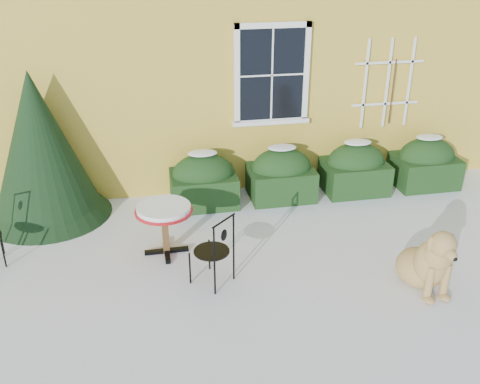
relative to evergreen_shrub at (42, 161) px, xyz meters
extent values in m
plane|color=white|center=(2.73, -2.61, -0.92)|extent=(80.00, 80.00, 0.00)
cube|color=black|center=(3.63, 0.35, 1.05)|extent=(1.05, 0.03, 1.45)
cube|color=white|center=(3.63, 0.34, 1.82)|extent=(1.23, 0.06, 0.09)
cube|color=white|center=(3.63, 0.34, 0.28)|extent=(1.23, 0.06, 0.09)
cube|color=white|center=(3.06, 0.34, 1.05)|extent=(0.09, 0.06, 1.63)
cube|color=white|center=(4.20, 0.34, 1.05)|extent=(0.09, 0.06, 1.63)
cube|color=white|center=(3.63, 0.33, 1.05)|extent=(0.02, 0.02, 1.45)
cube|color=white|center=(3.63, 0.33, 1.05)|extent=(1.05, 0.02, 0.02)
cube|color=white|center=(3.63, 0.34, 0.28)|extent=(1.29, 0.14, 0.07)
cube|color=white|center=(5.23, 0.33, 0.83)|extent=(0.04, 0.03, 1.50)
cube|color=white|center=(5.63, 0.33, 0.83)|extent=(0.04, 0.03, 1.50)
cube|color=white|center=(6.03, 0.33, 0.83)|extent=(0.04, 0.03, 1.50)
cube|color=white|center=(5.63, 0.33, 0.48)|extent=(1.20, 0.03, 0.04)
cube|color=white|center=(5.63, 0.33, 1.18)|extent=(1.20, 0.03, 0.04)
cylinder|color=#472D19|center=(5.73, 0.31, 0.68)|extent=(0.02, 0.02, 1.10)
cube|color=black|center=(2.43, -0.06, -0.66)|extent=(1.05, 0.80, 0.52)
ellipsoid|color=black|center=(2.43, -0.06, -0.40)|extent=(1.00, 0.72, 0.67)
ellipsoid|color=white|center=(2.43, -0.06, -0.04)|extent=(0.47, 0.32, 0.06)
cube|color=black|center=(3.73, -0.06, -0.66)|extent=(1.05, 0.80, 0.52)
ellipsoid|color=black|center=(3.73, -0.06, -0.40)|extent=(1.00, 0.72, 0.67)
ellipsoid|color=white|center=(3.73, -0.06, -0.04)|extent=(0.47, 0.32, 0.06)
cube|color=black|center=(5.03, -0.06, -0.66)|extent=(1.05, 0.80, 0.52)
ellipsoid|color=black|center=(5.03, -0.06, -0.40)|extent=(1.00, 0.72, 0.67)
ellipsoid|color=white|center=(5.03, -0.06, -0.04)|extent=(0.47, 0.32, 0.06)
cube|color=black|center=(6.33, -0.06, -0.66)|extent=(1.05, 0.80, 0.52)
ellipsoid|color=black|center=(6.33, -0.06, -0.40)|extent=(1.00, 0.72, 0.67)
ellipsoid|color=white|center=(6.33, -0.06, -0.04)|extent=(0.47, 0.32, 0.06)
cone|color=black|center=(0.00, 0.00, -0.37)|extent=(1.89, 1.89, 1.10)
cone|color=black|center=(0.00, 0.00, 0.22)|extent=(1.69, 1.69, 2.29)
cube|color=black|center=(1.71, -1.47, -0.90)|extent=(0.61, 0.07, 0.05)
cube|color=black|center=(1.71, -1.47, -0.90)|extent=(0.07, 0.61, 0.05)
cube|color=brown|center=(1.71, -1.47, -0.60)|extent=(0.09, 0.09, 0.65)
cylinder|color=#B20F15|center=(1.71, -1.47, -0.27)|extent=(0.78, 0.78, 0.03)
cylinder|color=white|center=(1.71, -1.47, -0.23)|extent=(0.73, 0.73, 0.06)
cylinder|color=black|center=(2.24, -1.99, -0.70)|extent=(0.02, 0.02, 0.44)
cylinder|color=black|center=(1.96, -2.27, -0.70)|extent=(0.02, 0.02, 0.44)
cylinder|color=black|center=(2.52, -2.28, -0.70)|extent=(0.02, 0.02, 0.44)
cylinder|color=black|center=(2.23, -2.55, -0.70)|extent=(0.02, 0.02, 0.44)
cylinder|color=black|center=(2.24, -2.27, -0.48)|extent=(0.45, 0.45, 0.02)
cylinder|color=black|center=(2.52, -2.28, -0.23)|extent=(0.02, 0.02, 0.49)
cylinder|color=black|center=(2.23, -2.55, -0.23)|extent=(0.02, 0.02, 0.49)
cylinder|color=black|center=(2.37, -2.41, 0.01)|extent=(0.33, 0.32, 0.02)
ellipsoid|color=black|center=(2.37, -2.41, -0.19)|extent=(0.11, 0.10, 0.15)
cylinder|color=black|center=(-0.41, -1.43, -0.71)|extent=(0.02, 0.02, 0.41)
cylinder|color=black|center=(-0.50, -1.07, -0.71)|extent=(0.02, 0.02, 0.41)
ellipsoid|color=tan|center=(4.80, -2.79, -0.71)|extent=(0.62, 0.68, 0.48)
ellipsoid|color=tan|center=(4.81, -3.01, -0.49)|extent=(0.47, 0.43, 0.59)
sphere|color=tan|center=(4.82, -3.07, -0.36)|extent=(0.37, 0.37, 0.37)
cylinder|color=tan|center=(4.71, -3.16, -0.69)|extent=(0.10, 0.10, 0.47)
cylinder|color=tan|center=(4.93, -3.15, -0.69)|extent=(0.10, 0.10, 0.47)
ellipsoid|color=tan|center=(4.72, -3.22, -0.88)|extent=(0.13, 0.17, 0.08)
ellipsoid|color=tan|center=(4.93, -3.20, -0.88)|extent=(0.13, 0.17, 0.08)
cylinder|color=tan|center=(4.82, -3.08, -0.30)|extent=(0.23, 0.28, 0.26)
sphere|color=tan|center=(4.82, -3.14, -0.17)|extent=(0.31, 0.31, 0.31)
ellipsoid|color=tan|center=(4.83, -3.28, -0.21)|extent=(0.16, 0.25, 0.14)
sphere|color=black|center=(4.84, -3.38, -0.22)|extent=(0.05, 0.05, 0.05)
ellipsoid|color=tan|center=(4.68, -3.10, -0.17)|extent=(0.08, 0.11, 0.20)
ellipsoid|color=tan|center=(4.95, -3.08, -0.17)|extent=(0.08, 0.11, 0.20)
cylinder|color=tan|center=(4.98, -2.54, -0.86)|extent=(0.28, 0.36, 0.09)
camera|label=1|loc=(1.50, -7.90, 3.03)|focal=40.00mm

